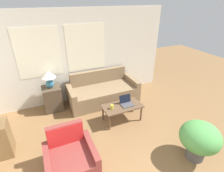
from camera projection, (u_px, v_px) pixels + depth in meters
name	position (u px, v px, depth m)	size (l,w,h in m)	color
wall_back	(67.00, 58.00, 4.83)	(6.01, 0.06, 2.60)	silver
couch	(103.00, 92.00, 5.23)	(2.03, 0.90, 0.87)	#846B4C
armchair	(71.00, 159.00, 3.11)	(0.85, 0.79, 0.82)	brown
side_table	(53.00, 98.00, 4.79)	(0.47, 0.47, 0.68)	#4C3D2D
table_lamp	(49.00, 77.00, 4.50)	(0.36, 0.36, 0.48)	teal
coffee_table	(122.00, 107.00, 4.32)	(0.97, 0.51, 0.44)	brown
laptop	(126.00, 103.00, 4.33)	(0.30, 0.27, 0.22)	#47474C
cup_navy	(112.00, 107.00, 4.16)	(0.07, 0.07, 0.10)	gold
potted_plant	(200.00, 138.00, 3.25)	(0.74, 0.74, 0.80)	#4C4C4C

